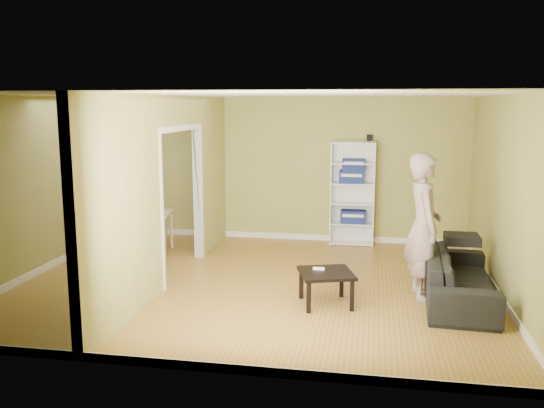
# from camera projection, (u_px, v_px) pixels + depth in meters

# --- Properties ---
(room_shell) EXTENTS (6.50, 6.50, 6.50)m
(room_shell) POSITION_uv_depth(u_px,v_px,m) (255.00, 192.00, 7.85)
(room_shell) COLOR olive
(room_shell) RESTS_ON ground
(partition) EXTENTS (0.22, 5.50, 2.60)m
(partition) POSITION_uv_depth(u_px,v_px,m) (171.00, 189.00, 8.06)
(partition) COLOR tan
(partition) RESTS_ON ground
(wall_speaker) EXTENTS (0.10, 0.10, 0.10)m
(wall_speaker) POSITION_uv_depth(u_px,v_px,m) (370.00, 138.00, 10.10)
(wall_speaker) COLOR black
(wall_speaker) RESTS_ON room_shell
(sofa) EXTENTS (2.16, 1.02, 0.80)m
(sofa) POSITION_uv_depth(u_px,v_px,m) (460.00, 270.00, 7.29)
(sofa) COLOR black
(sofa) RESTS_ON ground
(person) EXTENTS (0.89, 0.75, 2.21)m
(person) POSITION_uv_depth(u_px,v_px,m) (424.00, 214.00, 7.29)
(person) COLOR slate
(person) RESTS_ON ground
(bookshelf) EXTENTS (0.77, 0.34, 1.83)m
(bookshelf) POSITION_uv_depth(u_px,v_px,m) (353.00, 193.00, 10.23)
(bookshelf) COLOR white
(bookshelf) RESTS_ON ground
(paper_box_navy_a) EXTENTS (0.44, 0.29, 0.23)m
(paper_box_navy_a) POSITION_uv_depth(u_px,v_px,m) (353.00, 217.00, 10.25)
(paper_box_navy_a) COLOR navy
(paper_box_navy_a) RESTS_ON bookshelf
(paper_box_navy_b) EXTENTS (0.43, 0.28, 0.22)m
(paper_box_navy_b) POSITION_uv_depth(u_px,v_px,m) (352.00, 177.00, 10.14)
(paper_box_navy_b) COLOR navy
(paper_box_navy_b) RESTS_ON bookshelf
(paper_box_navy_c) EXTENTS (0.40, 0.26, 0.21)m
(paper_box_navy_c) POSITION_uv_depth(u_px,v_px,m) (354.00, 166.00, 10.10)
(paper_box_navy_c) COLOR navy
(paper_box_navy_c) RESTS_ON bookshelf
(coffee_table) EXTENTS (0.64, 0.64, 0.43)m
(coffee_table) POSITION_uv_depth(u_px,v_px,m) (326.00, 277.00, 7.16)
(coffee_table) COLOR black
(coffee_table) RESTS_ON ground
(game_controller) EXTENTS (0.14, 0.04, 0.03)m
(game_controller) POSITION_uv_depth(u_px,v_px,m) (319.00, 269.00, 7.23)
(game_controller) COLOR white
(game_controller) RESTS_ON coffee_table
(dining_table) EXTENTS (1.10, 0.73, 0.69)m
(dining_table) POSITION_uv_depth(u_px,v_px,m) (137.00, 217.00, 9.64)
(dining_table) COLOR tan
(dining_table) RESTS_ON ground
(chair_left) EXTENTS (0.45, 0.45, 0.93)m
(chair_left) POSITION_uv_depth(u_px,v_px,m) (99.00, 225.00, 9.73)
(chair_left) COLOR tan
(chair_left) RESTS_ON ground
(chair_near) EXTENTS (0.55, 0.55, 0.98)m
(chair_near) POSITION_uv_depth(u_px,v_px,m) (129.00, 232.00, 9.11)
(chair_near) COLOR tan
(chair_near) RESTS_ON ground
(chair_far) EXTENTS (0.61, 0.61, 1.05)m
(chair_far) POSITION_uv_depth(u_px,v_px,m) (152.00, 216.00, 10.18)
(chair_far) COLOR #D1AF85
(chair_far) RESTS_ON ground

